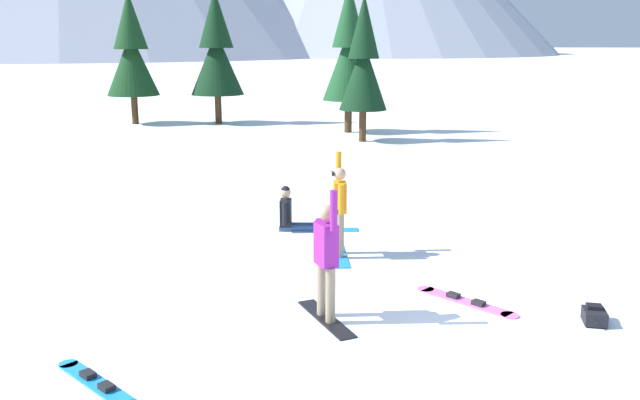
% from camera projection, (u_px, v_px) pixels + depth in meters
% --- Properties ---
extents(ground_plane, '(800.00, 800.00, 0.00)m').
position_uv_depth(ground_plane, '(471.00, 349.00, 9.43)').
color(ground_plane, white).
extents(snowboarder_foreground, '(1.03, 1.52, 2.08)m').
position_uv_depth(snowboarder_foreground, '(326.00, 258.00, 10.21)').
color(snowboarder_foreground, black).
rests_on(snowboarder_foreground, ground_plane).
extents(snowboarder_midground, '(0.53, 1.62, 2.04)m').
position_uv_depth(snowboarder_midground, '(340.00, 208.00, 13.30)').
color(snowboarder_midground, '#1E8CD8').
rests_on(snowboarder_midground, ground_plane).
extents(snowboarder_background, '(1.78, 0.63, 1.01)m').
position_uv_depth(snowboarder_background, '(293.00, 214.00, 15.29)').
color(snowboarder_background, '#335184').
rests_on(snowboarder_background, ground_plane).
extents(loose_snowboard_near_left, '(1.64, 1.42, 0.09)m').
position_uv_depth(loose_snowboard_near_left, '(466.00, 301.00, 11.11)').
color(loose_snowboard_near_left, pink).
rests_on(loose_snowboard_near_left, ground_plane).
extents(loose_snowboard_near_right, '(1.55, 1.29, 0.09)m').
position_uv_depth(loose_snowboard_near_right, '(97.00, 383.00, 8.45)').
color(loose_snowboard_near_right, '#1E8CD8').
rests_on(loose_snowboard_near_right, ground_plane).
extents(backpack_black, '(0.36, 0.54, 0.27)m').
position_uv_depth(backpack_black, '(594.00, 315.00, 10.28)').
color(backpack_black, black).
rests_on(backpack_black, ground_plane).
extents(pine_tree_young, '(2.36, 2.36, 6.74)m').
position_uv_depth(pine_tree_young, '(349.00, 51.00, 30.78)').
color(pine_tree_young, '#472D19').
rests_on(pine_tree_young, ground_plane).
extents(pine_tree_twin, '(1.99, 1.99, 6.02)m').
position_uv_depth(pine_tree_twin, '(363.00, 62.00, 28.04)').
color(pine_tree_twin, '#472D19').
rests_on(pine_tree_twin, ground_plane).
extents(pine_tree_broad, '(2.59, 2.59, 6.55)m').
position_uv_depth(pine_tree_broad, '(131.00, 52.00, 33.98)').
color(pine_tree_broad, '#472D19').
rests_on(pine_tree_broad, ground_plane).
extents(pine_tree_tall, '(2.66, 2.66, 6.65)m').
position_uv_depth(pine_tree_tall, '(216.00, 51.00, 34.13)').
color(pine_tree_tall, '#472D19').
rests_on(pine_tree_tall, ground_plane).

